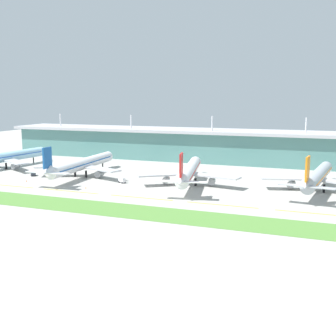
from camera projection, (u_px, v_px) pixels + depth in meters
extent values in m
plane|color=#A8A59E|center=(152.00, 196.00, 177.24)|extent=(600.00, 600.00, 0.00)
cube|color=slate|center=(214.00, 147.00, 271.04)|extent=(280.00, 28.00, 18.47)
cube|color=#B2B2B7|center=(214.00, 131.00, 269.36)|extent=(288.00, 34.00, 1.80)
cylinder|color=silver|center=(60.00, 120.00, 301.98)|extent=(0.90, 0.90, 9.00)
cylinder|color=silver|center=(131.00, 122.00, 282.63)|extent=(0.90, 0.90, 9.00)
cylinder|color=silver|center=(212.00, 123.00, 263.29)|extent=(0.90, 0.90, 9.00)
cylinder|color=silver|center=(306.00, 125.00, 243.94)|extent=(0.90, 0.90, 9.00)
cylinder|color=#9ED1EA|center=(6.00, 157.00, 245.58)|extent=(12.23, 58.20, 5.80)
cone|color=#9ED1EA|center=(44.00, 151.00, 272.80)|extent=(5.92, 4.59, 5.51)
cube|color=#B7BABF|center=(15.00, 162.00, 236.55)|extent=(24.34, 17.40, 0.70)
cylinder|color=gray|center=(16.00, 166.00, 238.82)|extent=(3.68, 4.83, 3.20)
cylinder|color=black|center=(33.00, 160.00, 265.46)|extent=(0.70, 0.70, 3.60)
cylinder|color=black|center=(6.00, 166.00, 242.29)|extent=(1.10, 1.10, 3.60)
cube|color=#2D5BB7|center=(6.00, 156.00, 245.51)|extent=(11.62, 52.45, 0.60)
cylinder|color=white|center=(83.00, 164.00, 220.23)|extent=(8.89, 60.61, 5.80)
cone|color=white|center=(110.00, 156.00, 250.49)|extent=(5.71, 4.28, 5.51)
cone|color=white|center=(47.00, 172.00, 188.82)|extent=(5.26, 6.87, 5.72)
cube|color=#19519E|center=(47.00, 158.00, 188.68)|extent=(1.03, 6.43, 9.50)
cube|color=white|center=(37.00, 172.00, 190.96)|extent=(10.15, 3.71, 0.36)
cube|color=white|center=(58.00, 173.00, 187.68)|extent=(10.15, 3.71, 0.36)
cube|color=#B7BABF|center=(59.00, 167.00, 219.85)|extent=(24.63, 16.29, 0.70)
cylinder|color=gray|center=(62.00, 171.00, 221.32)|extent=(3.43, 4.66, 3.20)
cube|color=#B7BABF|center=(100.00, 169.00, 212.71)|extent=(24.90, 14.26, 0.70)
cylinder|color=gray|center=(99.00, 174.00, 214.89)|extent=(3.43, 4.66, 3.20)
cylinder|color=black|center=(103.00, 166.00, 242.30)|extent=(0.70, 0.70, 3.60)
cylinder|color=black|center=(75.00, 173.00, 219.14)|extent=(1.10, 1.10, 3.60)
cylinder|color=black|center=(86.00, 174.00, 217.24)|extent=(1.10, 1.10, 3.60)
cube|color=#19519E|center=(83.00, 163.00, 220.16)|extent=(8.62, 54.58, 0.60)
cylinder|color=white|center=(190.00, 171.00, 199.46)|extent=(16.80, 57.18, 5.80)
cone|color=white|center=(196.00, 161.00, 229.21)|extent=(6.18, 4.99, 5.51)
cone|color=white|center=(181.00, 181.00, 168.54)|extent=(6.12, 7.46, 5.72)
cube|color=red|center=(181.00, 165.00, 168.44)|extent=(1.93, 6.41, 9.50)
cube|color=white|center=(167.00, 181.00, 169.94)|extent=(10.43, 5.08, 0.36)
cube|color=white|center=(195.00, 182.00, 168.19)|extent=(10.43, 5.08, 0.36)
cube|color=#B7BABF|center=(163.00, 174.00, 197.29)|extent=(23.80, 18.83, 0.70)
cylinder|color=gray|center=(166.00, 180.00, 198.97)|extent=(4.01, 5.04, 3.20)
cube|color=#B7BABF|center=(214.00, 176.00, 193.46)|extent=(24.85, 11.17, 0.70)
cylinder|color=gray|center=(212.00, 181.00, 195.52)|extent=(4.01, 5.04, 3.20)
cylinder|color=black|center=(194.00, 173.00, 221.10)|extent=(0.70, 0.70, 3.60)
cylinder|color=black|center=(182.00, 182.00, 197.84)|extent=(1.10, 1.10, 3.60)
cylinder|color=black|center=(196.00, 182.00, 196.82)|extent=(1.10, 1.10, 3.60)
cube|color=red|center=(190.00, 170.00, 199.40)|extent=(15.72, 51.58, 0.60)
cylinder|color=#ADB2BC|center=(318.00, 176.00, 186.26)|extent=(12.45, 54.59, 5.80)
cone|color=#ADB2BC|center=(327.00, 167.00, 211.72)|extent=(5.96, 4.65, 5.51)
cone|color=#ADB2BC|center=(306.00, 186.00, 159.71)|extent=(5.71, 7.19, 5.72)
cube|color=orange|center=(307.00, 169.00, 159.51)|extent=(1.48, 6.44, 9.50)
cube|color=#ADB2BC|center=(292.00, 185.00, 162.70)|extent=(10.32, 4.41, 0.36)
cube|color=#ADB2BC|center=(321.00, 188.00, 157.67)|extent=(10.32, 4.41, 0.36)
cube|color=#B7BABF|center=(288.00, 178.00, 188.09)|extent=(24.94, 12.75, 0.70)
cylinder|color=gray|center=(291.00, 184.00, 189.27)|extent=(3.73, 4.86, 3.20)
cylinder|color=black|center=(324.00, 179.00, 204.83)|extent=(0.70, 0.70, 3.60)
cylinder|color=black|center=(309.00, 187.00, 185.88)|extent=(1.10, 1.10, 3.60)
cylinder|color=black|center=(324.00, 188.00, 182.95)|extent=(1.10, 1.10, 3.60)
cube|color=orange|center=(318.00, 175.00, 186.19)|extent=(11.82, 49.21, 0.60)
cube|color=yellow|center=(8.00, 186.00, 197.19)|extent=(28.00, 0.70, 0.04)
cube|color=yellow|center=(71.00, 191.00, 185.44)|extent=(28.00, 0.70, 0.04)
cube|color=yellow|center=(141.00, 198.00, 173.69)|extent=(28.00, 0.70, 0.04)
cube|color=yellow|center=(222.00, 205.00, 161.95)|extent=(28.00, 0.70, 0.04)
cube|color=yellow|center=(315.00, 213.00, 150.20)|extent=(28.00, 0.70, 0.04)
cube|color=#518438|center=(126.00, 211.00, 153.87)|extent=(300.00, 18.00, 0.10)
cube|color=#333842|center=(33.00, 174.00, 221.91)|extent=(4.71, 4.89, 1.40)
cylinder|color=black|center=(36.00, 175.00, 220.99)|extent=(0.86, 0.91, 0.90)
cylinder|color=black|center=(31.00, 176.00, 220.23)|extent=(0.86, 0.91, 0.90)
cylinder|color=black|center=(35.00, 174.00, 223.83)|extent=(0.86, 0.91, 0.90)
cylinder|color=black|center=(31.00, 175.00, 223.07)|extent=(0.86, 0.91, 0.90)
cube|color=silver|center=(122.00, 180.00, 203.52)|extent=(4.02, 3.15, 1.60)
cube|color=silver|center=(122.00, 178.00, 203.33)|extent=(3.70, 3.00, 0.16)
cylinder|color=black|center=(119.00, 182.00, 203.98)|extent=(0.96, 0.70, 0.90)
cylinder|color=black|center=(122.00, 181.00, 205.10)|extent=(0.96, 0.70, 0.90)
cylinder|color=black|center=(122.00, 183.00, 202.21)|extent=(0.96, 0.70, 0.90)
cylinder|color=black|center=(125.00, 182.00, 203.33)|extent=(0.96, 0.70, 0.90)
cone|color=orange|center=(86.00, 188.00, 191.54)|extent=(0.56, 0.56, 0.70)
cone|color=orange|center=(26.00, 181.00, 206.74)|extent=(0.56, 0.56, 0.70)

